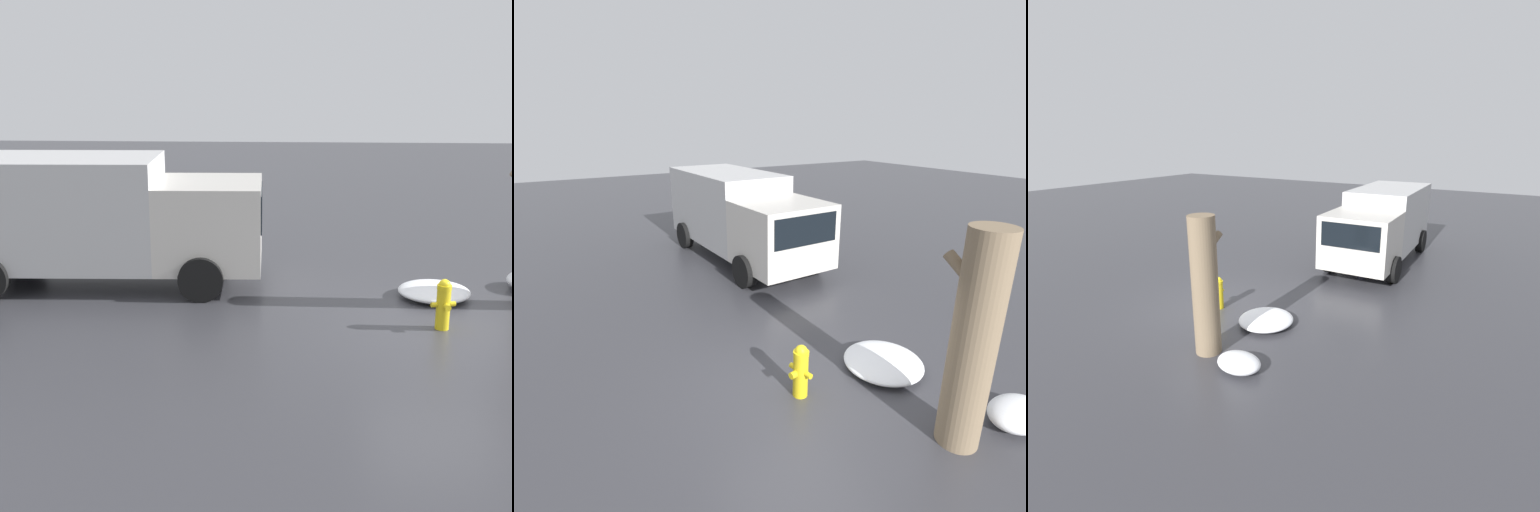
# 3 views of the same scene
# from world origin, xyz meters

# --- Properties ---
(ground_plane) EXTENTS (60.00, 60.00, 0.00)m
(ground_plane) POSITION_xyz_m (0.00, 0.00, 0.00)
(ground_plane) COLOR #38383D
(fire_hydrant) EXTENTS (0.45, 0.36, 0.92)m
(fire_hydrant) POSITION_xyz_m (-0.00, 0.00, 0.47)
(fire_hydrant) COLOR yellow
(fire_hydrant) RESTS_ON ground_plane
(delivery_truck) EXTENTS (6.64, 2.73, 2.71)m
(delivery_truck) POSITION_xyz_m (6.77, -2.36, 1.48)
(delivery_truck) COLOR beige
(delivery_truck) RESTS_ON ground_plane
(pedestrian) EXTENTS (0.40, 0.40, 1.85)m
(pedestrian) POSITION_xyz_m (4.37, -2.53, 1.01)
(pedestrian) COLOR #23232D
(pedestrian) RESTS_ON ground_plane
(snow_pile_by_hydrant) EXTENTS (1.43, 1.39, 0.29)m
(snow_pile_by_hydrant) POSITION_xyz_m (-0.18, -1.70, 0.14)
(snow_pile_by_hydrant) COLOR white
(snow_pile_by_hydrant) RESTS_ON ground_plane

